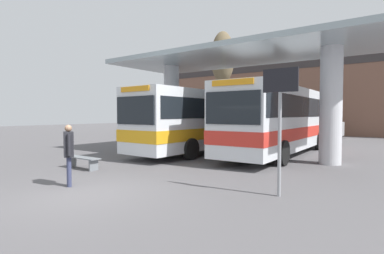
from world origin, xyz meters
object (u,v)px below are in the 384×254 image
object	(u,v)px
transit_bus_center_bay	(282,118)
info_sign_platform	(280,106)
pedestrian_waiting	(69,149)
parked_car_street	(317,126)
waiting_bench_near_pillar	(82,160)
poplar_tree_behind_left	(223,60)
transit_bus_left_bay	(212,119)

from	to	relation	value
transit_bus_center_bay	info_sign_platform	bearing A→B (deg)	107.83
transit_bus_center_bay	pedestrian_waiting	bearing A→B (deg)	75.17
parked_car_street	transit_bus_center_bay	bearing A→B (deg)	-87.14
transit_bus_center_bay	info_sign_platform	size ratio (longest dim) A/B	3.50
waiting_bench_near_pillar	poplar_tree_behind_left	xyz separation A→B (m)	(-2.76, 15.57, 6.38)
waiting_bench_near_pillar	parked_car_street	bearing A→B (deg)	80.66
info_sign_platform	transit_bus_center_bay	bearing A→B (deg)	108.72
waiting_bench_near_pillar	parked_car_street	size ratio (longest dim) A/B	0.40
transit_bus_left_bay	poplar_tree_behind_left	distance (m)	9.68
waiting_bench_near_pillar	parked_car_street	world-z (taller)	parked_car_street
transit_bus_left_bay	pedestrian_waiting	world-z (taller)	transit_bus_left_bay
waiting_bench_near_pillar	transit_bus_center_bay	bearing A→B (deg)	61.29
parked_car_street	info_sign_platform	bearing A→B (deg)	-81.88
waiting_bench_near_pillar	pedestrian_waiting	world-z (taller)	pedestrian_waiting
poplar_tree_behind_left	parked_car_street	distance (m)	10.38
waiting_bench_near_pillar	info_sign_platform	bearing A→B (deg)	5.01
waiting_bench_near_pillar	pedestrian_waiting	size ratio (longest dim) A/B	0.97
info_sign_platform	poplar_tree_behind_left	world-z (taller)	poplar_tree_behind_left
pedestrian_waiting	poplar_tree_behind_left	size ratio (longest dim) A/B	0.20
transit_bus_left_bay	parked_car_street	xyz separation A→B (m)	(2.65, 13.50, -0.81)
transit_bus_left_bay	transit_bus_center_bay	world-z (taller)	transit_bus_center_bay
info_sign_platform	poplar_tree_behind_left	size ratio (longest dim) A/B	0.36
info_sign_platform	poplar_tree_behind_left	distance (m)	18.63
transit_bus_center_bay	parked_car_street	world-z (taller)	transit_bus_center_bay
pedestrian_waiting	poplar_tree_behind_left	world-z (taller)	poplar_tree_behind_left
pedestrian_waiting	poplar_tree_behind_left	xyz separation A→B (m)	(-4.90, 17.45, 5.63)
pedestrian_waiting	parked_car_street	size ratio (longest dim) A/B	0.41
pedestrian_waiting	waiting_bench_near_pillar	bearing A→B (deg)	168.29
info_sign_platform	pedestrian_waiting	distance (m)	6.06
info_sign_platform	parked_car_street	world-z (taller)	info_sign_platform
transit_bus_left_bay	waiting_bench_near_pillar	xyz separation A→B (m)	(-0.89, -8.05, -1.50)
poplar_tree_behind_left	parked_car_street	bearing A→B (deg)	43.53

